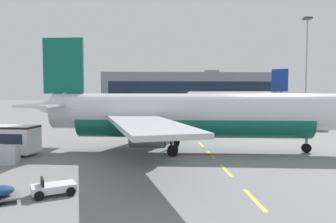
% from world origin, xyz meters
% --- Properties ---
extents(ground, '(400.00, 400.00, 0.00)m').
position_xyz_m(ground, '(40.00, 40.00, 0.00)').
color(ground, slate).
extents(apron_paint_markings, '(8.00, 94.28, 0.01)m').
position_xyz_m(apron_paint_markings, '(18.00, 37.17, 0.00)').
color(apron_paint_markings, yellow).
rests_on(apron_paint_markings, ground).
extents(airliner_foreground, '(34.82, 34.38, 12.20)m').
position_xyz_m(airliner_foreground, '(15.79, 23.77, 3.95)').
color(airliner_foreground, silver).
rests_on(airliner_foreground, ground).
extents(airliner_mid_left, '(31.43, 29.10, 12.63)m').
position_xyz_m(airliner_mid_left, '(37.29, 86.88, 4.09)').
color(airliner_mid_left, white).
rests_on(airliner_mid_left, ground).
extents(catering_truck, '(7.13, 3.00, 3.14)m').
position_xyz_m(catering_truck, '(38.26, 42.81, 1.65)').
color(catering_truck, black).
rests_on(catering_truck, ground).
extents(uld_cargo_container, '(1.73, 1.70, 1.60)m').
position_xyz_m(uld_cargo_container, '(-0.77, 18.74, 0.80)').
color(uld_cargo_container, '#B7BCC6').
rests_on(uld_cargo_container, ground).
extents(apron_light_mast_far, '(1.80, 1.80, 24.49)m').
position_xyz_m(apron_light_mast_far, '(50.28, 67.73, 15.26)').
color(apron_light_mast_far, slate).
rests_on(apron_light_mast_far, ground).
extents(terminal_satellite, '(75.81, 27.28, 16.31)m').
position_xyz_m(terminal_satellite, '(29.29, 140.30, 7.37)').
color(terminal_satellite, gray).
rests_on(terminal_satellite, ground).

